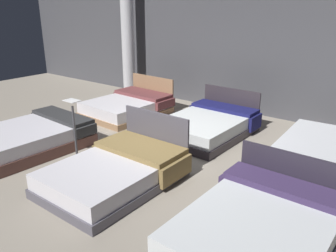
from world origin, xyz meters
The scene contains 10 objects.
ground_plane centered at (0.00, 0.00, -0.01)m, with size 18.00×18.00×0.02m, color gray.
showroom_back_wall centered at (0.00, 3.32, 1.75)m, with size 18.00×0.06×3.50m, color #47474C.
bed_0 centered at (-2.35, -1.51, 0.23)m, with size 1.71×2.15×0.52m.
bed_1 centered at (0.00, -1.46, 0.22)m, with size 1.57×2.13×0.95m.
bed_2 centered at (2.39, -1.49, 0.22)m, with size 1.71×2.15×0.84m.
bed_3 centered at (-2.39, 1.28, 0.22)m, with size 1.70×2.08×0.85m.
bed_4 centered at (0.00, 1.26, 0.22)m, with size 1.62×2.18×0.85m.
bed_5 centered at (2.40, 1.20, 0.22)m, with size 1.59×2.17×0.45m.
price_sign centered at (-1.19, -1.32, 0.44)m, with size 0.28×0.24×1.13m.
support_pillar centered at (-3.77, 2.77, 1.75)m, with size 0.38×0.38×3.50m, color silver.
Camera 1 is at (3.59, -4.81, 2.69)m, focal length 36.62 mm.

